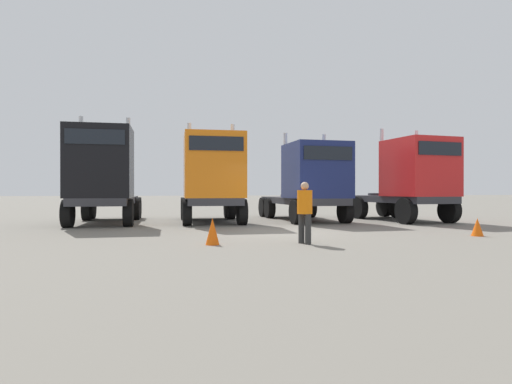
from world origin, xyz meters
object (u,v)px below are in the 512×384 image
at_px(traffic_cone_near, 477,227).
at_px(traffic_cone_mid, 212,231).
at_px(semi_truck_red, 410,179).
at_px(visitor_in_hivis, 305,208).
at_px(semi_truck_navy, 310,181).
at_px(semi_truck_orange, 213,178).
at_px(semi_truck_black, 103,176).

height_order(traffic_cone_near, traffic_cone_mid, traffic_cone_mid).
relative_size(semi_truck_red, traffic_cone_near, 11.32).
bearing_deg(visitor_in_hivis, traffic_cone_near, -13.26).
distance_m(semi_truck_navy, semi_truck_red, 4.48).
bearing_deg(visitor_in_hivis, semi_truck_orange, 82.36).
relative_size(semi_truck_black, visitor_in_hivis, 3.87).
bearing_deg(traffic_cone_near, semi_truck_black, 151.58).
relative_size(semi_truck_black, semi_truck_red, 1.00).
relative_size(semi_truck_black, semi_truck_orange, 1.09).
bearing_deg(semi_truck_black, visitor_in_hivis, 39.09).
xyz_separation_m(semi_truck_black, traffic_cone_mid, (3.91, -7.18, -1.65)).
bearing_deg(semi_truck_orange, visitor_in_hivis, 13.48).
xyz_separation_m(semi_truck_orange, semi_truck_red, (8.80, -0.60, -0.02)).
relative_size(visitor_in_hivis, traffic_cone_mid, 2.34).
bearing_deg(semi_truck_black, traffic_cone_near, 60.21).
distance_m(semi_truck_orange, traffic_cone_near, 10.13).
height_order(semi_truck_orange, visitor_in_hivis, semi_truck_orange).
relative_size(semi_truck_orange, semi_truck_red, 0.92).
distance_m(visitor_in_hivis, traffic_cone_near, 5.87).
distance_m(semi_truck_navy, traffic_cone_mid, 8.96).
distance_m(semi_truck_black, semi_truck_navy, 8.87).
relative_size(semi_truck_black, semi_truck_navy, 0.96).
distance_m(semi_truck_red, traffic_cone_near, 6.21).
xyz_separation_m(semi_truck_navy, traffic_cone_mid, (-4.96, -7.32, -1.45)).
bearing_deg(traffic_cone_near, semi_truck_red, 78.60).
relative_size(semi_truck_navy, visitor_in_hivis, 4.04).
height_order(semi_truck_black, semi_truck_navy, semi_truck_black).
xyz_separation_m(traffic_cone_near, traffic_cone_mid, (-8.17, -0.64, 0.07)).
xyz_separation_m(semi_truck_navy, semi_truck_red, (4.40, -0.82, 0.12)).
distance_m(semi_truck_orange, traffic_cone_mid, 7.30).
xyz_separation_m(semi_truck_navy, visitor_in_hivis, (-2.55, -7.55, -0.87)).
bearing_deg(traffic_cone_near, traffic_cone_mid, -175.52).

